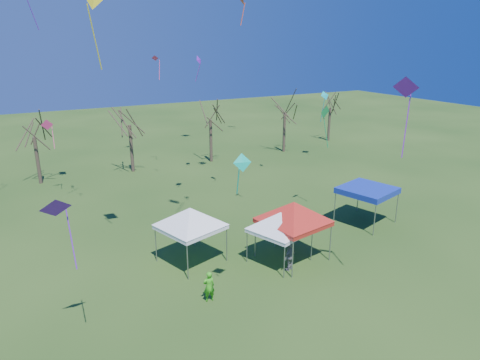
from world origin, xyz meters
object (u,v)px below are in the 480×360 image
(tent_blue, at_px, (367,191))
(person_grey, at_px, (290,256))
(tree_2, at_px, (128,108))
(tent_white_mid, at_px, (280,216))
(person_green, at_px, (209,286))
(tree_3, at_px, (210,105))
(tree_1, at_px, (32,120))
(tent_red, at_px, (294,206))
(tree_5, at_px, (331,96))
(tent_white_west, at_px, (190,212))
(tree_4, at_px, (285,99))

(tent_blue, distance_m, person_grey, 9.18)
(tree_2, bearing_deg, tent_blue, -61.31)
(tent_white_mid, relative_size, person_green, 2.39)
(tent_white_mid, bearing_deg, tree_3, 75.32)
(tree_3, bearing_deg, tent_blue, -82.16)
(tent_white_mid, bearing_deg, tree_1, 116.15)
(tree_1, distance_m, person_green, 25.41)
(tent_red, distance_m, person_green, 6.85)
(tree_3, xyz_separation_m, tent_blue, (2.76, -20.06, -3.68))
(tent_white_mid, bearing_deg, tent_red, -3.79)
(tree_5, bearing_deg, person_grey, -133.14)
(tree_5, height_order, person_green, tree_5)
(tent_white_west, height_order, person_green, tent_white_west)
(tree_2, height_order, person_grey, tree_2)
(tree_2, height_order, tent_blue, tree_2)
(person_green, height_order, person_grey, person_grey)
(tent_red, relative_size, person_grey, 2.77)
(tent_red, bearing_deg, tree_4, 57.09)
(tree_5, relative_size, tent_white_mid, 1.96)
(tree_1, xyz_separation_m, tree_3, (16.80, -0.60, 0.29))
(tree_3, relative_size, tent_white_west, 1.88)
(tree_1, relative_size, tent_white_west, 1.79)
(tree_5, bearing_deg, tree_3, -173.48)
(tree_2, relative_size, tree_3, 1.03)
(tree_2, relative_size, tree_4, 1.04)
(tree_1, bearing_deg, tree_3, -2.06)
(tree_2, height_order, tent_white_west, tree_2)
(tent_white_mid, xyz_separation_m, person_grey, (-0.04, -1.11, -2.05))
(tree_2, relative_size, tent_white_west, 1.95)
(tent_red, distance_m, person_grey, 2.87)
(tent_red, xyz_separation_m, tent_blue, (7.64, 1.92, -0.94))
(tree_3, bearing_deg, tent_red, -102.50)
(tree_1, distance_m, tree_4, 26.13)
(tree_5, xyz_separation_m, person_grey, (-23.47, -25.05, -4.89))
(tree_3, height_order, tree_4, tree_3)
(tent_blue, bearing_deg, tent_red, -165.91)
(tree_1, relative_size, tree_5, 1.01)
(tent_blue, bearing_deg, tent_white_mid, -167.67)
(person_green, bearing_deg, tent_red, -159.59)
(tree_1, height_order, tent_red, tree_1)
(tree_3, height_order, tent_blue, tree_3)
(tree_1, xyz_separation_m, person_green, (5.79, -24.23, -4.99))
(tent_white_west, height_order, tent_white_mid, tent_white_west)
(tree_1, height_order, tent_white_mid, tree_1)
(person_green, distance_m, person_grey, 5.26)
(tree_3, relative_size, tree_5, 1.06)
(tree_3, relative_size, tent_red, 1.71)
(tree_4, height_order, tent_white_mid, tree_4)
(tree_2, xyz_separation_m, tent_blue, (11.16, -20.39, -3.89))
(tree_1, bearing_deg, person_grey, -65.02)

